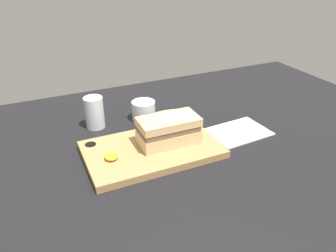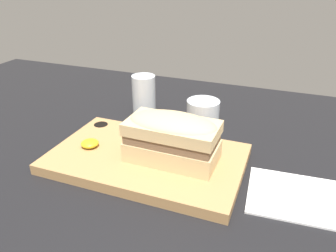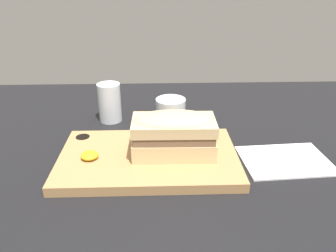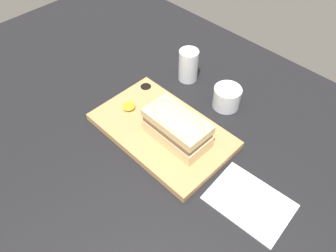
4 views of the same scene
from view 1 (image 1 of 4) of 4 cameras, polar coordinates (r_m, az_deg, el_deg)
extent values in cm
cube|color=black|center=(99.19, -0.64, -4.79)|extent=(184.84, 112.90, 2.00)
cube|color=tan|center=(97.28, -2.83, -4.11)|extent=(39.10, 24.00, 2.15)
cylinder|color=black|center=(100.48, -13.32, -3.38)|extent=(3.36, 3.36, 1.07)
cube|color=#DBBC84|center=(97.68, 0.10, -1.83)|extent=(17.87, 9.55, 3.94)
cube|color=brown|center=(96.27, 0.10, -0.35)|extent=(17.15, 9.17, 1.82)
cube|color=#DBBC84|center=(95.28, 0.10, 0.76)|extent=(17.87, 9.55, 2.37)
ellipsoid|color=#DBBC84|center=(94.83, 0.10, 1.29)|extent=(17.51, 9.36, 3.55)
ellipsoid|color=gold|center=(91.97, -9.83, -5.29)|extent=(3.78, 3.78, 1.51)
cylinder|color=silver|center=(111.95, -12.69, 2.31)|extent=(6.34, 6.34, 10.80)
cylinder|color=silver|center=(113.16, -12.55, 1.05)|extent=(5.58, 5.58, 4.86)
cylinder|color=silver|center=(115.78, -4.27, 2.72)|extent=(8.31, 8.31, 6.66)
cylinder|color=black|center=(116.12, -4.25, 2.37)|extent=(7.47, 7.47, 4.68)
cube|color=white|center=(110.89, 12.04, -0.91)|extent=(20.13, 15.18, 0.40)
camera|label=2|loc=(0.62, 39.96, 6.67)|focal=35.00mm
camera|label=3|loc=(0.38, 38.09, 0.02)|focal=35.00mm
camera|label=4|loc=(0.84, 48.70, 32.70)|focal=35.00mm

